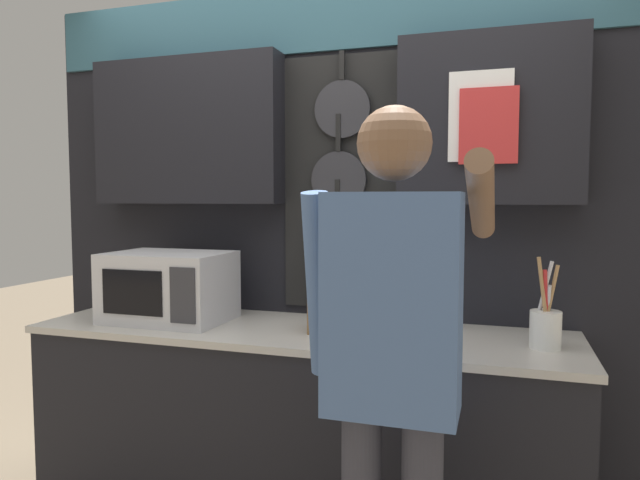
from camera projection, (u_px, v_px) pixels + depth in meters
name	position (u px, v px, depth m)	size (l,w,h in m)	color
base_cabinet_counter	(298.00, 434.00, 2.45)	(2.28, 0.64, 0.92)	black
back_wall_unit	(317.00, 196.00, 2.65)	(2.85, 0.23, 2.44)	black
microwave	(169.00, 287.00, 2.57)	(0.53, 0.38, 0.31)	silver
knife_block	(326.00, 309.00, 2.35)	(0.11, 0.15, 0.27)	brown
utensil_crock	(546.00, 325.00, 2.09)	(0.11, 0.11, 0.34)	white
person	(393.00, 348.00, 1.65)	(0.54, 0.65, 1.73)	#383842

